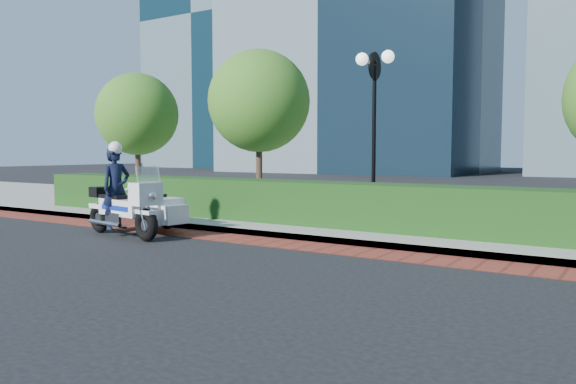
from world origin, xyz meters
The scene contains 9 objects.
ground centered at (0.00, 0.00, 0.00)m, with size 120.00×120.00×0.00m, color black.
brick_strip centered at (0.00, 1.50, 0.01)m, with size 60.00×1.00×0.01m, color maroon.
sidewalk centered at (0.00, 6.00, 0.07)m, with size 60.00×8.00×0.15m, color gray.
hedge_main centered at (0.00, 3.60, 0.65)m, with size 18.00×1.20×1.00m, color #1A3110.
lamppost centered at (1.00, 5.20, 2.96)m, with size 1.02×0.70×4.21m.
tree_a centered at (-9.00, 6.50, 3.22)m, with size 3.00×3.00×4.58m.
tree_b centered at (-3.50, 6.50, 3.43)m, with size 3.20×3.20×4.89m.
tower_far_left centered at (-36.00, 46.00, 17.00)m, with size 16.00×14.00×34.00m, color black.
police_motorcycle centered at (-2.84, 0.75, 0.72)m, with size 2.58×2.03×2.09m.
Camera 1 is at (6.86, -7.91, 1.88)m, focal length 35.00 mm.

